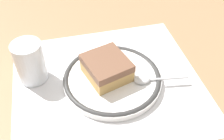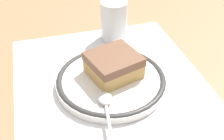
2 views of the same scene
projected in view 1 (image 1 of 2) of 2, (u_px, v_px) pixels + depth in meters
ground_plane at (108, 83)px, 0.61m from camera, size 2.40×2.40×0.00m
placemat at (108, 83)px, 0.61m from camera, size 0.42×0.38×0.00m
plate at (112, 78)px, 0.60m from camera, size 0.22×0.22×0.02m
cake_slice at (108, 68)px, 0.59m from camera, size 0.11×0.12×0.05m
spoon at (148, 79)px, 0.59m from camera, size 0.12×0.03×0.01m
cup at (31, 64)px, 0.59m from camera, size 0.06×0.06×0.10m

